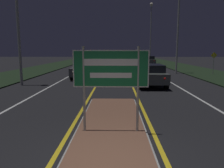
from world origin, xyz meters
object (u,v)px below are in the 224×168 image
(warning_sign, at_px, (214,61))
(car_receding_3, at_px, (143,58))
(car_receding_0, at_px, (150,74))
(car_approaching_0, at_px, (85,69))
(streetlight_right_near, at_px, (179,15))
(highway_sign, at_px, (111,72))
(car_receding_2, at_px, (149,60))
(car_approaching_1, at_px, (96,61))
(car_receding_1, at_px, (136,63))
(streetlight_right_far, at_px, (151,23))

(warning_sign, bearing_deg, car_receding_3, 99.18)
(car_receding_0, height_order, car_approaching_0, car_approaching_0)
(car_receding_0, xyz_separation_m, warning_sign, (7.13, 6.73, 0.59))
(streetlight_right_near, bearing_deg, highway_sign, -110.80)
(car_receding_2, relative_size, car_approaching_1, 1.00)
(car_receding_1, bearing_deg, car_approaching_1, 132.76)
(car_receding_0, bearing_deg, streetlight_right_far, 81.36)
(car_receding_0, relative_size, car_receding_2, 1.02)
(car_receding_1, relative_size, car_approaching_1, 1.00)
(car_approaching_0, xyz_separation_m, warning_sign, (12.11, 2.59, 0.58))
(streetlight_right_far, bearing_deg, car_approaching_1, -140.77)
(streetlight_right_near, relative_size, car_receding_2, 2.13)
(car_receding_0, distance_m, car_receding_2, 23.31)
(car_approaching_1, bearing_deg, car_receding_2, 28.29)
(car_receding_3, bearing_deg, streetlight_right_near, -88.63)
(car_receding_1, bearing_deg, streetlight_right_far, 74.38)
(car_receding_2, height_order, car_approaching_1, car_receding_2)
(streetlight_right_far, bearing_deg, car_receding_0, -98.64)
(streetlight_right_far, distance_m, car_approaching_0, 24.47)
(highway_sign, relative_size, car_receding_1, 0.54)
(streetlight_right_far, xyz_separation_m, car_receding_2, (-0.65, -2.91, -6.47))
(streetlight_right_far, relative_size, car_receding_3, 2.60)
(highway_sign, relative_size, car_receding_0, 0.53)
(streetlight_right_near, distance_m, car_receding_2, 16.18)
(car_receding_3, bearing_deg, warning_sign, -80.82)
(streetlight_right_near, xyz_separation_m, car_approaching_1, (-9.10, 10.76, -5.04))
(car_receding_2, height_order, car_approaching_0, car_approaching_0)
(car_receding_2, relative_size, car_receding_3, 1.06)
(streetlight_right_near, bearing_deg, car_receding_2, 92.01)
(car_receding_0, xyz_separation_m, car_receding_3, (3.29, 30.50, 0.03))
(highway_sign, distance_m, car_receding_2, 32.27)
(highway_sign, height_order, car_receding_3, highway_sign)
(streetlight_right_far, distance_m, car_receding_2, 7.12)
(car_receding_0, distance_m, car_approaching_1, 19.20)
(car_receding_2, relative_size, warning_sign, 2.07)
(highway_sign, distance_m, car_receding_1, 21.42)
(car_receding_1, distance_m, car_receding_3, 18.20)
(car_receding_0, bearing_deg, car_receding_2, 81.86)
(car_receding_2, distance_m, car_approaching_0, 20.67)
(car_receding_2, bearing_deg, car_approaching_1, -151.71)
(streetlight_right_far, relative_size, car_approaching_1, 2.47)
(streetlight_right_near, height_order, car_receding_0, streetlight_right_near)
(car_receding_0, bearing_deg, streetlight_right_near, 63.52)
(streetlight_right_near, bearing_deg, car_receding_0, -116.48)
(highway_sign, bearing_deg, car_approaching_1, 96.06)
(car_receding_0, distance_m, car_approaching_0, 6.47)
(car_receding_1, distance_m, car_approaching_0, 9.89)
(car_approaching_0, bearing_deg, car_receding_1, 58.45)
(streetlight_right_far, bearing_deg, car_receding_2, -102.58)
(highway_sign, relative_size, streetlight_right_far, 0.22)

